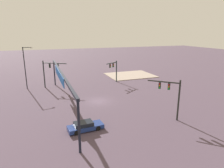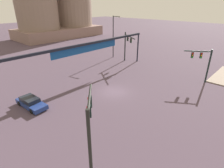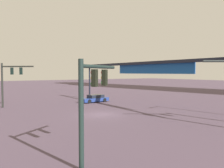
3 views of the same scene
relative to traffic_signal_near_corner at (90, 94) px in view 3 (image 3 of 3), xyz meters
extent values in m
plane|color=#4E3E4E|center=(-12.22, 8.01, -3.74)|extent=(238.92, 238.92, 0.00)
cylinder|color=black|center=(0.54, -0.81, -0.98)|extent=(0.26, 0.26, 5.51)
cylinder|color=black|center=(-0.59, 0.90, 1.43)|extent=(2.42, 3.53, 0.19)
cube|color=black|center=(-0.26, 0.40, 0.81)|extent=(0.39, 0.41, 0.95)
cylinder|color=red|center=(-0.39, 0.31, 1.11)|extent=(0.16, 0.20, 0.20)
cylinder|color=orange|center=(-0.39, 0.31, 0.81)|extent=(0.16, 0.20, 0.20)
cylinder|color=green|center=(-0.39, 0.31, 0.51)|extent=(0.16, 0.20, 0.20)
cube|color=black|center=(-0.98, 1.48, 0.81)|extent=(0.39, 0.41, 0.95)
cylinder|color=red|center=(-1.11, 1.39, 1.11)|extent=(0.16, 0.20, 0.20)
cylinder|color=orange|center=(-1.11, 1.39, 0.81)|extent=(0.16, 0.20, 0.20)
cylinder|color=green|center=(-1.11, 1.39, 0.51)|extent=(0.16, 0.20, 0.20)
cylinder|color=black|center=(-24.24, -0.61, -0.68)|extent=(0.25, 0.25, 6.12)
cylinder|color=black|center=(-22.63, 1.07, 1.91)|extent=(3.35, 3.50, 0.19)
cube|color=black|center=(-23.20, 0.47, 1.29)|extent=(0.41, 0.41, 0.95)
cylinder|color=red|center=(-23.32, 0.58, 1.59)|extent=(0.18, 0.19, 0.20)
cylinder|color=orange|center=(-23.32, 0.58, 1.29)|extent=(0.18, 0.19, 0.20)
cylinder|color=green|center=(-23.32, 0.58, 0.99)|extent=(0.18, 0.19, 0.20)
cube|color=black|center=(-22.28, 1.44, 1.29)|extent=(0.41, 0.41, 0.95)
cylinder|color=red|center=(-22.40, 1.55, 1.59)|extent=(0.18, 0.19, 0.20)
cylinder|color=orange|center=(-22.40, 1.55, 1.29)|extent=(0.18, 0.19, 0.20)
cylinder|color=green|center=(-22.40, 1.55, 0.99)|extent=(0.18, 0.19, 0.20)
cylinder|color=black|center=(-27.24, 14.51, -0.79)|extent=(0.28, 0.28, 5.89)
cube|color=black|center=(-12.22, 14.51, 2.33)|extent=(30.43, 0.35, 0.35)
cube|color=#154A92|center=(-11.28, 14.73, 1.66)|extent=(13.36, 0.08, 1.43)
cube|color=navy|center=(-22.46, 12.78, -3.30)|extent=(2.14, 4.82, 0.55)
cube|color=black|center=(-22.48, 13.07, -2.78)|extent=(1.76, 2.55, 0.50)
cylinder|color=black|center=(-21.52, 11.39, -3.42)|extent=(0.27, 0.65, 0.64)
cylinder|color=black|center=(-23.19, 11.27, -3.42)|extent=(0.27, 0.65, 0.64)
cylinder|color=black|center=(-21.73, 14.30, -3.42)|extent=(0.27, 0.65, 0.64)
cylinder|color=black|center=(-23.40, 14.18, -3.42)|extent=(0.27, 0.65, 0.64)
camera|label=1|loc=(-46.10, 17.88, 9.01)|focal=31.67mm
camera|label=2|loc=(-30.13, -8.08, 8.27)|focal=29.00mm
camera|label=3|loc=(10.91, -5.88, 1.12)|focal=37.79mm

